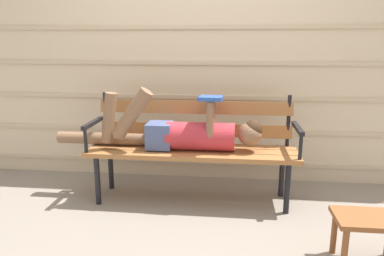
{
  "coord_description": "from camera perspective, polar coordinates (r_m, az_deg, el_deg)",
  "views": [
    {
      "loc": [
        0.31,
        -2.66,
        1.29
      ],
      "look_at": [
        0.0,
        0.16,
        0.62
      ],
      "focal_mm": 34.11,
      "sensor_mm": 36.0,
      "label": 1
    }
  ],
  "objects": [
    {
      "name": "footstool",
      "position": [
        2.41,
        26.02,
        -13.69
      ],
      "size": [
        0.4,
        0.27,
        0.31
      ],
      "color": "brown",
      "rests_on": "ground"
    },
    {
      "name": "ground_plane",
      "position": [
        2.97,
        -0.35,
        -12.38
      ],
      "size": [
        12.0,
        12.0,
        0.0
      ],
      "primitive_type": "plane",
      "color": "gray"
    },
    {
      "name": "reclining_person",
      "position": [
        2.93,
        -1.65,
        -0.6
      ],
      "size": [
        1.71,
        0.26,
        0.51
      ],
      "color": "#B72D38"
    },
    {
      "name": "house_siding",
      "position": [
        3.4,
        1.07,
        10.19
      ],
      "size": [
        4.96,
        0.08,
        2.21
      ],
      "color": "beige",
      "rests_on": "ground"
    },
    {
      "name": "park_bench",
      "position": [
        3.01,
        0.14,
        -2.17
      ],
      "size": [
        1.7,
        0.44,
        0.87
      ],
      "color": "#9E6638",
      "rests_on": "ground"
    }
  ]
}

